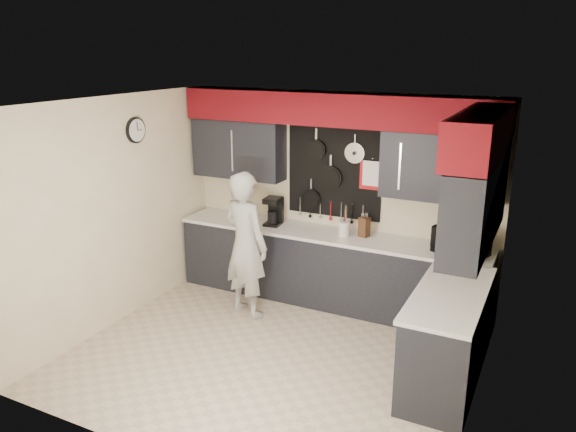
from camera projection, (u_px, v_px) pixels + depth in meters
The scene contains 10 objects.
ground at pixel (273, 355), 5.88m from camera, with size 4.00×4.00×0.00m, color beige.
back_wall_assembly at pixel (335, 142), 6.67m from camera, with size 4.00×0.36×2.60m.
right_wall_assembly at pixel (479, 189), 4.76m from camera, with size 0.36×3.50×2.60m.
left_wall_assembly at pixel (118, 209), 6.36m from camera, with size 0.05×3.50×2.60m.
base_cabinets at pixel (356, 284), 6.51m from camera, with size 3.95×2.20×0.92m.
microwave at pixel (461, 241), 6.10m from camera, with size 0.55×0.37×0.30m, color black.
knife_block at pixel (364, 227), 6.68m from camera, with size 0.11×0.11×0.24m, color #3D2213.
utensil_crock at pixel (344, 229), 6.73m from camera, with size 0.13×0.13×0.17m, color silver.
coffee_maker at pixel (274, 210), 7.13m from camera, with size 0.22×0.26×0.36m.
person at pixel (246, 245), 6.56m from camera, with size 0.64×0.42×1.75m, color #B3B3B1.
Camera 1 is at (2.45, -4.60, 3.10)m, focal length 35.00 mm.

